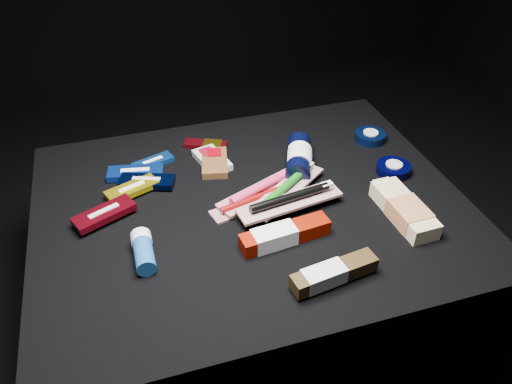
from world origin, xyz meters
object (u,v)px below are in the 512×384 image
object	(u,v)px
lotion_bottle	(299,158)
toothpaste_carton_red	(281,235)
deodorant_stick	(143,251)
bodywash_bottle	(405,210)

from	to	relation	value
lotion_bottle	toothpaste_carton_red	bearing A→B (deg)	-96.10
lotion_bottle	deodorant_stick	bearing A→B (deg)	-131.02
deodorant_stick	toothpaste_carton_red	distance (m)	0.28
lotion_bottle	toothpaste_carton_red	world-z (taller)	lotion_bottle
toothpaste_carton_red	bodywash_bottle	bearing A→B (deg)	-7.18
bodywash_bottle	deodorant_stick	size ratio (longest dim) A/B	1.96
lotion_bottle	toothpaste_carton_red	distance (m)	0.28
lotion_bottle	deodorant_stick	xyz separation A→B (m)	(-0.41, -0.21, -0.01)
deodorant_stick	toothpaste_carton_red	xyz separation A→B (m)	(0.28, -0.04, -0.00)
bodywash_bottle	toothpaste_carton_red	xyz separation A→B (m)	(-0.29, 0.00, -0.00)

